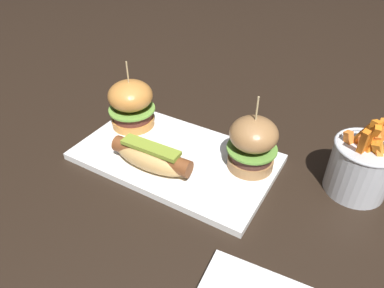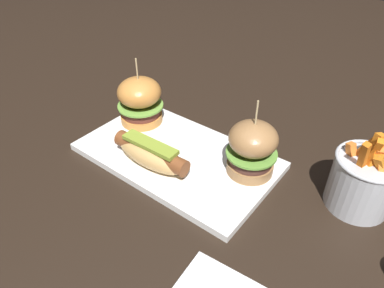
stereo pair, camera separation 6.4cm
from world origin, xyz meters
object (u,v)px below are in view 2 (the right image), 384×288
(slider_right, at_px, (252,148))
(fries_bucket, at_px, (363,180))
(slider_left, at_px, (140,100))
(hot_dog, at_px, (151,154))
(platter_main, at_px, (177,156))

(slider_right, relative_size, fries_bucket, 0.99)
(slider_left, xyz_separation_m, slider_right, (0.28, -0.00, 0.00))
(slider_right, bearing_deg, fries_bucket, 15.93)
(hot_dog, xyz_separation_m, slider_right, (0.15, 0.10, 0.03))
(platter_main, height_order, slider_right, slider_right)
(platter_main, distance_m, hot_dog, 0.07)
(platter_main, xyz_separation_m, hot_dog, (-0.02, -0.06, 0.03))
(slider_left, xyz_separation_m, fries_bucket, (0.46, 0.05, -0.01))
(slider_left, bearing_deg, hot_dog, -38.92)
(platter_main, height_order, hot_dog, hot_dog)
(platter_main, xyz_separation_m, slider_right, (0.14, 0.04, 0.06))
(hot_dog, relative_size, slider_left, 1.09)
(hot_dog, xyz_separation_m, fries_bucket, (0.33, 0.15, 0.01))
(hot_dog, xyz_separation_m, slider_left, (-0.12, 0.10, 0.03))
(slider_right, bearing_deg, platter_main, -163.08)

